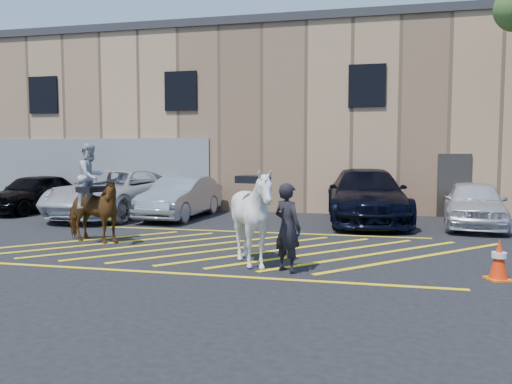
% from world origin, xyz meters
% --- Properties ---
extents(ground, '(90.00, 90.00, 0.00)m').
position_xyz_m(ground, '(0.00, 0.00, 0.00)').
color(ground, black).
rests_on(ground, ground).
extents(car_black_suv, '(2.11, 4.38, 1.44)m').
position_xyz_m(car_black_suv, '(-9.20, 5.09, 0.72)').
color(car_black_suv, black).
rests_on(car_black_suv, ground).
extents(car_white_pickup, '(3.12, 6.10, 1.65)m').
position_xyz_m(car_white_pickup, '(-5.56, 4.60, 0.82)').
color(car_white_pickup, silver).
rests_on(car_white_pickup, ground).
extents(car_silver_sedan, '(1.71, 4.34, 1.41)m').
position_xyz_m(car_silver_sedan, '(-3.15, 4.65, 0.70)').
color(car_silver_sedan, '#9298A0').
rests_on(car_silver_sedan, ground).
extents(car_blue_suv, '(2.96, 6.06, 1.70)m').
position_xyz_m(car_blue_suv, '(3.03, 5.15, 0.85)').
color(car_blue_suv, black).
rests_on(car_blue_suv, ground).
extents(car_white_suv, '(2.19, 4.34, 1.42)m').
position_xyz_m(car_white_suv, '(6.21, 4.59, 0.71)').
color(car_white_suv, silver).
rests_on(car_white_suv, ground).
extents(handler, '(0.73, 0.68, 1.67)m').
position_xyz_m(handler, '(1.65, -2.20, 0.84)').
color(handler, black).
rests_on(handler, ground).
extents(warehouse, '(32.42, 10.20, 7.30)m').
position_xyz_m(warehouse, '(-0.01, 11.99, 3.65)').
color(warehouse, tan).
rests_on(warehouse, ground).
extents(hatching_zone, '(12.60, 5.12, 0.01)m').
position_xyz_m(hatching_zone, '(-0.00, -0.30, 0.01)').
color(hatching_zone, yellow).
rests_on(hatching_zone, ground).
extents(mounted_bay, '(2.01, 1.25, 2.46)m').
position_xyz_m(mounted_bay, '(-3.57, -0.27, 0.99)').
color(mounted_bay, '#583514').
rests_on(mounted_bay, ground).
extents(saddled_white, '(1.93, 2.07, 1.93)m').
position_xyz_m(saddled_white, '(0.92, -1.93, 0.97)').
color(saddled_white, white).
rests_on(saddled_white, ground).
extents(traffic_cone, '(0.48, 0.48, 0.73)m').
position_xyz_m(traffic_cone, '(5.37, -1.97, 0.37)').
color(traffic_cone, '#FF680A').
rests_on(traffic_cone, ground).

